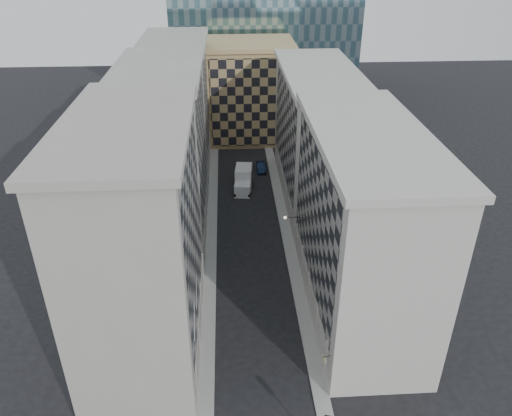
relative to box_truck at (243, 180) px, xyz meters
name	(u,v)px	position (x,y,z in m)	size (l,w,h in m)	color
sidewalk_west	(211,236)	(-4.99, -14.20, -1.45)	(1.50, 100.00, 0.15)	gray
sidewalk_east	(287,233)	(5.51, -14.20, -1.45)	(1.50, 100.00, 0.15)	gray
bldg_left_a	(142,241)	(-10.62, -33.20, 10.30)	(10.80, 22.80, 23.70)	#9E988F
bldg_left_b	(166,153)	(-10.62, -11.20, 9.80)	(10.80, 22.80, 22.70)	gray
bldg_left_c	(178,105)	(-10.62, 10.80, 9.30)	(10.80, 22.80, 21.70)	#9E988F
bldg_right_a	(360,225)	(11.14, -29.20, 8.80)	(10.80, 26.80, 20.70)	beige
bldg_right_b	(317,135)	(11.15, -2.20, 8.33)	(10.80, 28.80, 19.70)	beige
tan_block	(250,91)	(2.26, 23.70, 7.91)	(16.80, 14.80, 18.80)	tan
flagpoles_left	(195,306)	(-5.64, -38.20, 6.48)	(0.10, 6.33, 2.33)	gray
bracket_lamp	(287,217)	(4.64, -20.20, 4.68)	(1.98, 0.36, 0.36)	black
box_truck	(243,180)	(0.00, 0.00, 0.00)	(3.25, 6.61, 3.50)	white
dark_car	(261,167)	(3.35, 6.81, -0.83)	(1.46, 4.18, 1.38)	#10203C
shop_sign	(324,359)	(5.68, -41.20, 2.32)	(0.74, 0.64, 0.72)	black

